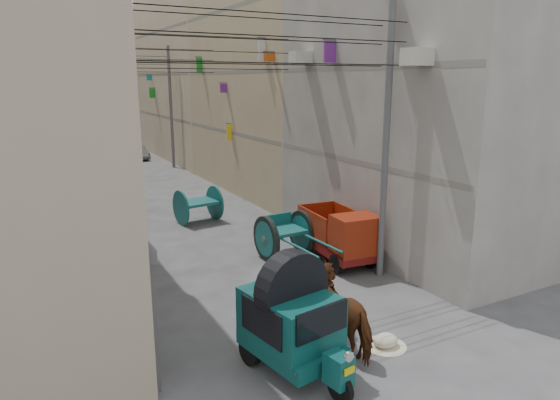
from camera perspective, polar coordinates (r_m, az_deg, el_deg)
building_row_right at (r=41.69m, az=-8.94°, el=14.27°), size 8.00×62.00×14.00m
end_cap_building at (r=71.45m, az=-23.98°, el=12.96°), size 22.00×10.00×13.00m
shutters_left at (r=16.28m, az=-20.31°, el=-2.70°), size 0.18×14.40×2.88m
signboards at (r=27.59m, az=-15.92°, el=8.07°), size 8.22×40.52×5.67m
ac_units at (r=16.06m, az=8.76°, el=19.19°), size 0.70×6.55×3.35m
utility_poles at (r=23.03m, az=-13.45°, el=8.66°), size 7.40×22.20×8.00m
overhead_cables at (r=20.47m, az=-11.94°, el=15.93°), size 7.40×22.52×1.12m
auto_rickshaw at (r=10.33m, az=1.41°, el=-13.32°), size 1.89×2.84×1.94m
tonga_cart at (r=16.69m, az=0.55°, el=-3.98°), size 1.65×3.40×1.51m
mini_truck at (r=16.20m, az=7.25°, el=-4.37°), size 1.69×3.30×1.79m
second_cart at (r=21.08m, az=-9.34°, el=-0.47°), size 1.83×1.67×1.46m
feed_sack at (r=11.81m, az=11.97°, el=-15.43°), size 0.59×0.47×0.29m
horse at (r=11.31m, az=7.58°, el=-12.51°), size 1.14×2.13×1.73m
distant_car_white at (r=27.13m, az=-19.33°, el=1.60°), size 1.87×3.45×1.11m
distant_car_grey at (r=39.34m, az=-16.08°, el=5.30°), size 1.36×3.34×1.08m
distant_car_green at (r=46.92m, az=-21.81°, el=6.26°), size 2.40×4.69×1.30m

